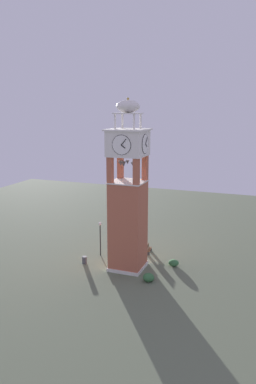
% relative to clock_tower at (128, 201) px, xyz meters
% --- Properties ---
extents(ground, '(80.00, 80.00, 0.00)m').
position_rel_clock_tower_xyz_m(ground, '(-0.00, 0.00, -7.27)').
color(ground, '#5B664C').
extents(clock_tower, '(3.88, 3.88, 17.57)m').
position_rel_clock_tower_xyz_m(clock_tower, '(0.00, 0.00, 0.00)').
color(clock_tower, '#AD5B42').
rests_on(clock_tower, ground).
extents(park_bench, '(0.64, 1.64, 0.95)m').
position_rel_clock_tower_xyz_m(park_bench, '(-0.80, -4.74, -6.79)').
color(park_bench, brown).
rests_on(park_bench, ground).
extents(lamp_post, '(0.36, 0.36, 3.99)m').
position_rel_clock_tower_xyz_m(lamp_post, '(4.16, -2.08, -4.52)').
color(lamp_post, black).
rests_on(lamp_post, ground).
extents(trash_bin, '(0.52, 0.52, 0.80)m').
position_rel_clock_tower_xyz_m(trash_bin, '(4.83, 0.63, -6.87)').
color(trash_bin, '#4C4C51').
rests_on(trash_bin, ground).
extents(shrub_near_entry, '(1.12, 1.12, 0.82)m').
position_rel_clock_tower_xyz_m(shrub_near_entry, '(-3.01, 2.32, -6.86)').
color(shrub_near_entry, '#336638').
rests_on(shrub_near_entry, ground).
extents(shrub_left_of_tower, '(1.12, 1.12, 0.66)m').
position_rel_clock_tower_xyz_m(shrub_left_of_tower, '(-4.43, -2.17, -6.94)').
color(shrub_left_of_tower, '#336638').
rests_on(shrub_left_of_tower, ground).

